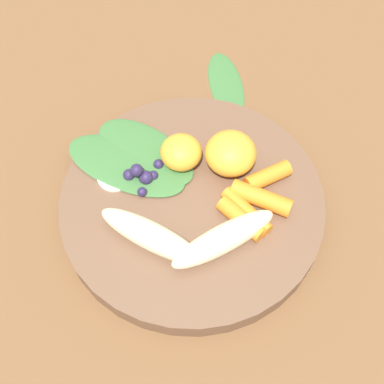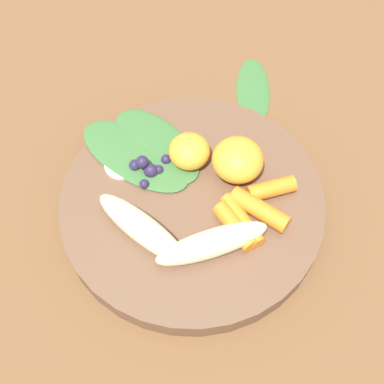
{
  "view_description": "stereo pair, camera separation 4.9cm",
  "coord_description": "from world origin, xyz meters",
  "px_view_note": "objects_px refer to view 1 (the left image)",
  "views": [
    {
      "loc": [
        -0.25,
        0.06,
        0.46
      ],
      "look_at": [
        0.0,
        0.0,
        0.03
      ],
      "focal_mm": 46.39,
      "sensor_mm": 36.0,
      "label": 1
    },
    {
      "loc": [
        -0.26,
        0.02,
        0.46
      ],
      "look_at": [
        0.0,
        0.0,
        0.03
      ],
      "focal_mm": 46.39,
      "sensor_mm": 36.0,
      "label": 2
    }
  ],
  "objects_px": {
    "banana_peeled_left": "(224,239)",
    "kale_leaf_stray": "(226,83)",
    "banana_peeled_right": "(151,236)",
    "orange_segment_near": "(179,153)",
    "bowl": "(192,203)"
  },
  "relations": [
    {
      "from": "banana_peeled_left",
      "to": "kale_leaf_stray",
      "type": "distance_m",
      "value": 0.23
    },
    {
      "from": "banana_peeled_left",
      "to": "banana_peeled_right",
      "type": "height_order",
      "value": "same"
    },
    {
      "from": "banana_peeled_right",
      "to": "orange_segment_near",
      "type": "xyz_separation_m",
      "value": [
        0.09,
        -0.05,
        0.0
      ]
    },
    {
      "from": "orange_segment_near",
      "to": "kale_leaf_stray",
      "type": "height_order",
      "value": "orange_segment_near"
    },
    {
      "from": "banana_peeled_left",
      "to": "kale_leaf_stray",
      "type": "height_order",
      "value": "banana_peeled_left"
    },
    {
      "from": "orange_segment_near",
      "to": "banana_peeled_right",
      "type": "bearing_deg",
      "value": 150.75
    },
    {
      "from": "bowl",
      "to": "kale_leaf_stray",
      "type": "distance_m",
      "value": 0.18
    },
    {
      "from": "banana_peeled_right",
      "to": "kale_leaf_stray",
      "type": "height_order",
      "value": "banana_peeled_right"
    },
    {
      "from": "bowl",
      "to": "banana_peeled_right",
      "type": "bearing_deg",
      "value": 128.46
    },
    {
      "from": "banana_peeled_right",
      "to": "kale_leaf_stray",
      "type": "bearing_deg",
      "value": 99.49
    },
    {
      "from": "kale_leaf_stray",
      "to": "banana_peeled_right",
      "type": "bearing_deg",
      "value": 151.7
    },
    {
      "from": "orange_segment_near",
      "to": "kale_leaf_stray",
      "type": "relative_size",
      "value": 0.39
    },
    {
      "from": "banana_peeled_left",
      "to": "banana_peeled_right",
      "type": "distance_m",
      "value": 0.07
    },
    {
      "from": "bowl",
      "to": "orange_segment_near",
      "type": "bearing_deg",
      "value": 2.41
    },
    {
      "from": "bowl",
      "to": "orange_segment_near",
      "type": "height_order",
      "value": "orange_segment_near"
    }
  ]
}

